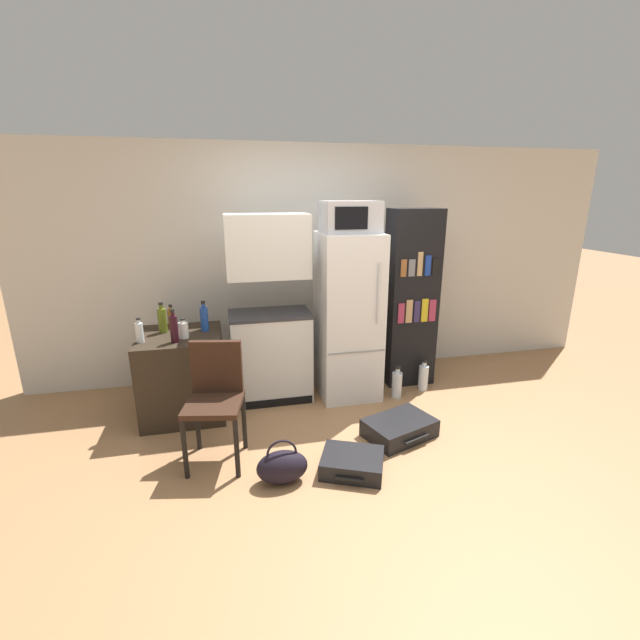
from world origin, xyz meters
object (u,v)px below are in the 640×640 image
side_table (183,374)px  bottle_amber_beer (171,317)px  bottle_clear_short (140,332)px  handbag (282,467)px  bottle_milk_white (183,330)px  water_bottle_front (397,384)px  chair (215,391)px  suitcase_small_flat (399,428)px  refrigerator (348,317)px  bottle_wine_dark (174,328)px  kitchen_hutch (270,318)px  microwave (350,217)px  water_bottle_middle (423,377)px  bottle_blue_soda (204,318)px  suitcase_large_flat (352,463)px  bottle_olive_oil (162,320)px

side_table → bottle_amber_beer: size_ratio=3.61×
bottle_clear_short → handbag: bottle_clear_short is taller
bottle_milk_white → water_bottle_front: size_ratio=0.52×
chair → suitcase_small_flat: (1.47, -0.05, -0.47)m
refrigerator → bottle_wine_dark: 1.61m
side_table → bottle_clear_short: bottle_clear_short is taller
bottle_wine_dark → bottle_amber_beer: bearing=98.4°
side_table → kitchen_hutch: 0.94m
microwave → bottle_milk_white: size_ratio=2.94×
kitchen_hutch → handbag: 1.51m
microwave → bottle_milk_white: 1.78m
bottle_amber_beer → chair: size_ratio=0.23×
microwave → bottle_amber_beer: 1.89m
bottle_milk_white → bottle_clear_short: (-0.35, -0.04, 0.02)m
refrigerator → side_table: bearing=-177.6°
refrigerator → water_bottle_middle: 1.04m
refrigerator → bottle_blue_soda: size_ratio=5.82×
bottle_clear_short → suitcase_small_flat: bottle_clear_short is taller
water_bottle_middle → bottle_clear_short: bearing=-178.1°
refrigerator → bottle_milk_white: 1.53m
chair → kitchen_hutch: bearing=71.9°
microwave → chair: size_ratio=0.56×
kitchen_hutch → chair: 1.08m
chair → suitcase_large_flat: chair is taller
bottle_milk_white → side_table: bearing=116.2°
bottle_amber_beer → water_bottle_front: bearing=-11.1°
microwave → suitcase_large_flat: microwave is taller
kitchen_hutch → water_bottle_middle: kitchen_hutch is taller
kitchen_hutch → bottle_amber_beer: (-0.90, 0.13, 0.03)m
bottle_blue_soda → water_bottle_front: size_ratio=0.83×
bottle_clear_short → water_bottle_front: size_ratio=0.64×
bottle_milk_white → water_bottle_front: bottle_milk_white is taller
bottle_milk_white → bottle_amber_beer: bearing=110.1°
kitchen_hutch → refrigerator: bearing=-5.4°
water_bottle_front → water_bottle_middle: size_ratio=1.01×
suitcase_large_flat → water_bottle_middle: bearing=69.3°
bottle_olive_oil → refrigerator: bearing=-1.1°
side_table → suitcase_large_flat: 1.75m
bottle_blue_soda → bottle_clear_short: bearing=-158.5°
bottle_blue_soda → bottle_amber_beer: size_ratio=1.31×
chair → refrigerator: bearing=44.9°
bottle_amber_beer → bottle_clear_short: 0.46m
suitcase_small_flat → refrigerator: bearing=83.3°
side_table → chair: (0.30, -0.78, 0.17)m
microwave → bottle_milk_white: bearing=-173.8°
suitcase_large_flat → water_bottle_middle: 1.59m
microwave → bottle_blue_soda: bearing=-180.0°
handbag → refrigerator: bearing=56.5°
refrigerator → water_bottle_front: size_ratio=4.82×
bottle_olive_oil → bottle_blue_soda: bearing=-5.3°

